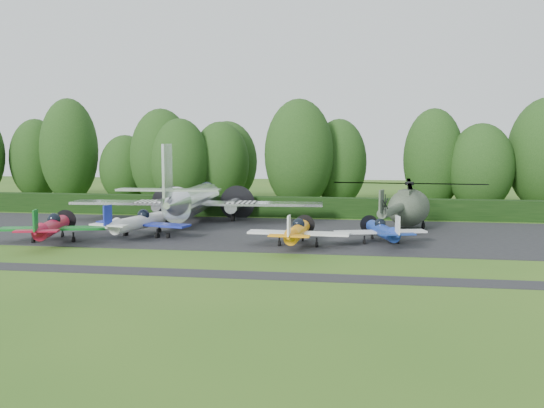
% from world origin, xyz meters
% --- Properties ---
extents(ground, '(160.00, 160.00, 0.00)m').
position_xyz_m(ground, '(0.00, 0.00, 0.00)').
color(ground, '#2C5618').
rests_on(ground, ground).
extents(apron, '(70.00, 18.00, 0.01)m').
position_xyz_m(apron, '(0.00, 10.00, 0.00)').
color(apron, black).
rests_on(apron, ground).
extents(taxiway_verge, '(70.00, 2.00, 0.00)m').
position_xyz_m(taxiway_verge, '(0.00, -6.00, 0.00)').
color(taxiway_verge, black).
rests_on(taxiway_verge, ground).
extents(hedgerow, '(90.00, 1.60, 2.00)m').
position_xyz_m(hedgerow, '(0.00, 21.00, 0.00)').
color(hedgerow, black).
rests_on(hedgerow, ground).
extents(transport_plane, '(24.10, 18.48, 7.72)m').
position_xyz_m(transport_plane, '(-3.42, 14.59, 2.15)').
color(transport_plane, silver).
rests_on(transport_plane, ground).
extents(light_plane_red, '(7.99, 8.40, 3.07)m').
position_xyz_m(light_plane_red, '(-10.62, 2.17, 1.28)').
color(light_plane_red, maroon).
rests_on(light_plane_red, ground).
extents(light_plane_white, '(8.02, 8.43, 3.08)m').
position_xyz_m(light_plane_white, '(-5.17, 5.68, 1.28)').
color(light_plane_white, silver).
rests_on(light_plane_white, ground).
extents(light_plane_orange, '(7.40, 7.78, 2.84)m').
position_xyz_m(light_plane_orange, '(7.74, 3.35, 1.18)').
color(light_plane_orange, orange).
rests_on(light_plane_orange, ground).
extents(light_plane_blue, '(6.86, 7.22, 2.64)m').
position_xyz_m(light_plane_blue, '(13.83, 5.49, 1.10)').
color(light_plane_blue, navy).
rests_on(light_plane_blue, ground).
extents(helicopter, '(12.92, 15.13, 4.16)m').
position_xyz_m(helicopter, '(16.23, 13.47, 2.24)').
color(helicopter, '#384132').
rests_on(helicopter, ground).
extents(sign_board, '(3.12, 0.12, 1.75)m').
position_xyz_m(sign_board, '(26.26, 20.50, 1.19)').
color(sign_board, '#3F3326').
rests_on(sign_board, ground).
extents(tree_0, '(6.84, 6.84, 9.94)m').
position_xyz_m(tree_0, '(-4.70, 30.65, 4.96)').
color(tree_0, black).
rests_on(tree_0, ground).
extents(tree_2, '(6.69, 6.69, 10.51)m').
position_xyz_m(tree_2, '(-30.26, 33.92, 5.24)').
color(tree_2, black).
rests_on(tree_2, ground).
extents(tree_3, '(7.13, 7.13, 12.95)m').
position_xyz_m(tree_3, '(-24.42, 31.64, 6.46)').
color(tree_3, black).
rests_on(tree_3, ground).
extents(tree_4, '(6.65, 6.65, 11.29)m').
position_xyz_m(tree_4, '(19.88, 30.36, 5.63)').
color(tree_4, black).
rests_on(tree_4, ground).
extents(tree_5, '(7.04, 7.04, 9.58)m').
position_xyz_m(tree_5, '(24.73, 28.72, 4.78)').
color(tree_5, black).
rests_on(tree_5, ground).
extents(tree_6, '(6.43, 6.43, 8.38)m').
position_xyz_m(tree_6, '(-17.13, 31.92, 4.18)').
color(tree_6, black).
rests_on(tree_6, ground).
extents(tree_7, '(6.72, 6.72, 10.23)m').
position_xyz_m(tree_7, '(-8.71, 27.61, 5.10)').
color(tree_7, black).
rests_on(tree_7, ground).
extents(tree_8, '(7.77, 7.77, 12.35)m').
position_xyz_m(tree_8, '(4.97, 28.23, 6.17)').
color(tree_8, black).
rests_on(tree_8, ground).
extents(tree_10, '(6.45, 6.45, 10.22)m').
position_xyz_m(tree_10, '(9.29, 31.69, 5.10)').
color(tree_10, black).
rests_on(tree_10, ground).
extents(tree_11, '(7.39, 7.39, 11.46)m').
position_xyz_m(tree_11, '(-11.59, 29.47, 5.72)').
color(tree_11, black).
rests_on(tree_11, ground).
extents(tree_12, '(7.46, 7.46, 10.10)m').
position_xyz_m(tree_12, '(-4.64, 33.92, 5.04)').
color(tree_12, black).
rests_on(tree_12, ground).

